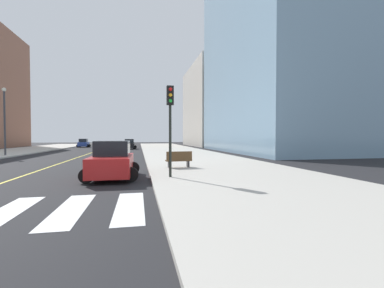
# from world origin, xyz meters

# --- Properties ---
(sidewalk_kerb_east) EXTENTS (10.00, 120.00, 0.15)m
(sidewalk_kerb_east) POSITION_xyz_m (12.20, 20.00, 0.07)
(sidewalk_kerb_east) COLOR #B2ADA3
(sidewalk_kerb_east) RESTS_ON ground
(lane_divider_paint) EXTENTS (0.16, 80.00, 0.01)m
(lane_divider_paint) POSITION_xyz_m (0.00, 40.00, 0.01)
(lane_divider_paint) COLOR yellow
(lane_divider_paint) RESTS_ON ground
(parking_garage_concrete) EXTENTS (18.00, 24.00, 20.09)m
(parking_garage_concrete) POSITION_xyz_m (28.61, 59.91, 10.05)
(parking_garage_concrete) COLOR #B2ADA3
(parking_garage_concrete) RESTS_ON ground
(car_black_nearest) EXTENTS (2.68, 4.24, 1.88)m
(car_black_nearest) POSITION_xyz_m (4.92, 45.57, 0.88)
(car_black_nearest) COLOR black
(car_black_nearest) RESTS_ON ground
(car_red_second) EXTENTS (2.92, 4.63, 2.05)m
(car_red_second) POSITION_xyz_m (5.18, 10.21, 0.96)
(car_red_second) COLOR red
(car_red_second) RESTS_ON ground
(car_blue_third) EXTENTS (2.71, 4.25, 1.87)m
(car_blue_third) POSITION_xyz_m (-5.30, 56.27, 0.87)
(car_blue_third) COLOR #2D479E
(car_blue_third) RESTS_ON ground
(traffic_light_near_corner) EXTENTS (0.36, 0.41, 4.80)m
(traffic_light_near_corner) POSITION_xyz_m (8.23, 8.98, 3.52)
(traffic_light_near_corner) COLOR black
(traffic_light_near_corner) RESTS_ON sidewalk_kerb_east
(park_bench) EXTENTS (1.83, 0.68, 1.12)m
(park_bench) POSITION_xyz_m (9.32, 13.11, 0.69)
(park_bench) COLOR brown
(park_bench) RESTS_ON sidewalk_kerb_east
(street_lamp) EXTENTS (0.44, 0.44, 7.82)m
(street_lamp) POSITION_xyz_m (-8.64, 29.32, 4.74)
(street_lamp) COLOR #38383D
(street_lamp) RESTS_ON sidewalk_kerb_west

